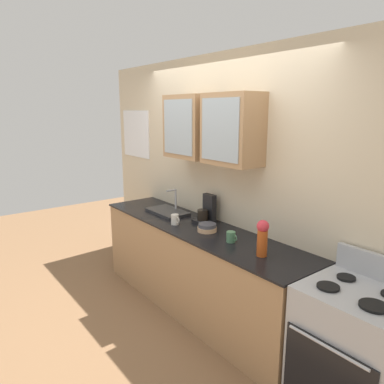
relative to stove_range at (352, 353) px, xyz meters
The scene contains 10 objects.
ground_plane 1.75m from the stove_range, behind, with size 10.00×10.00×0.00m, color brown.
back_wall_unit 1.96m from the stove_range, 168.98° to the left, with size 4.38×0.41×2.59m.
counter 1.69m from the stove_range, behind, with size 2.69×0.63×0.90m.
stove_range is the anchor object (origin of this frame).
sink_faucet 2.32m from the stove_range, behind, with size 0.50×0.29×0.26m.
bowl_stack 1.58m from the stove_range, behind, with size 0.19×0.19×0.08m.
vase 0.99m from the stove_range, behind, with size 0.10×0.10×0.30m.
cup_near_sink 1.94m from the stove_range, behind, with size 0.12×0.08×0.10m.
cup_near_bowls 1.26m from the stove_range, behind, with size 0.12×0.08×0.09m.
coffee_maker 1.83m from the stove_range, behind, with size 0.17×0.20×0.29m.
Camera 1 is at (2.72, -2.14, 2.04)m, focal length 33.96 mm.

